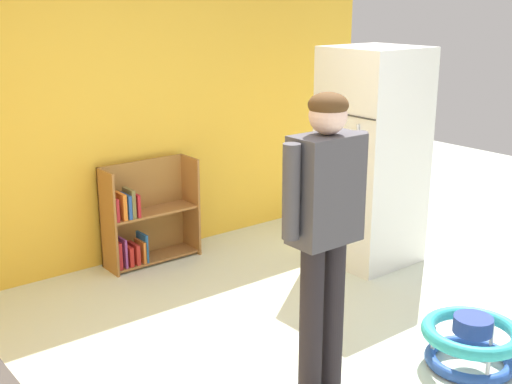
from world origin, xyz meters
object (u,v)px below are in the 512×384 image
bookshelf (143,220)px  standing_person (325,220)px  refrigerator (372,157)px  baby_walker (471,342)px

bookshelf → standing_person: 2.41m
refrigerator → baby_walker: 1.91m
standing_person → bookshelf: bearing=85.9°
standing_person → baby_walker: size_ratio=2.81×
bookshelf → baby_walker: 2.80m
refrigerator → bookshelf: bearing=143.7°
refrigerator → standing_person: 2.08m
bookshelf → baby_walker: size_ratio=1.41×
refrigerator → standing_person: size_ratio=1.05×
bookshelf → standing_person: standing_person is taller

